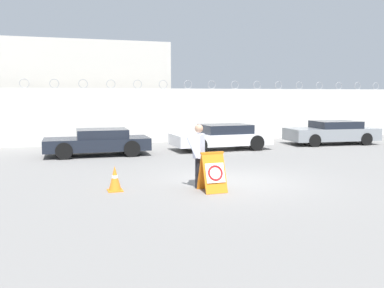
% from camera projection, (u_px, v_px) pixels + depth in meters
% --- Properties ---
extents(ground_plane, '(90.00, 90.00, 0.00)m').
position_uv_depth(ground_plane, '(232.00, 181.00, 12.78)').
color(ground_plane, gray).
extents(perimeter_wall, '(36.00, 0.30, 3.38)m').
position_uv_depth(perimeter_wall, '(151.00, 115.00, 23.15)').
color(perimeter_wall, silver).
rests_on(perimeter_wall, ground_plane).
extents(building_block, '(9.25, 6.97, 5.59)m').
position_uv_depth(building_block, '(85.00, 91.00, 26.73)').
color(building_block, beige).
rests_on(building_block, ground_plane).
extents(barricade_sign, '(0.66, 0.75, 1.07)m').
position_uv_depth(barricade_sign, '(213.00, 172.00, 11.40)').
color(barricade_sign, orange).
rests_on(barricade_sign, ground_plane).
extents(security_guard, '(0.62, 0.56, 1.77)m').
position_uv_depth(security_guard, '(199.00, 152.00, 11.83)').
color(security_guard, black).
rests_on(security_guard, ground_plane).
extents(traffic_cone_near, '(0.40, 0.40, 0.68)m').
position_uv_depth(traffic_cone_near, '(115.00, 179.00, 11.47)').
color(traffic_cone_near, orange).
rests_on(traffic_cone_near, ground_plane).
extents(parked_car_front_coupe, '(4.43, 2.02, 1.12)m').
position_uv_depth(parked_car_front_coupe, '(98.00, 142.00, 18.24)').
color(parked_car_front_coupe, black).
rests_on(parked_car_front_coupe, ground_plane).
extents(parked_car_rear_sedan, '(4.67, 2.07, 1.19)m').
position_uv_depth(parked_car_rear_sedan, '(222.00, 137.00, 20.08)').
color(parked_car_rear_sedan, black).
rests_on(parked_car_rear_sedan, ground_plane).
extents(parked_car_far_side, '(4.84, 2.27, 1.22)m').
position_uv_depth(parked_car_far_side, '(332.00, 132.00, 22.39)').
color(parked_car_far_side, black).
rests_on(parked_car_far_side, ground_plane).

